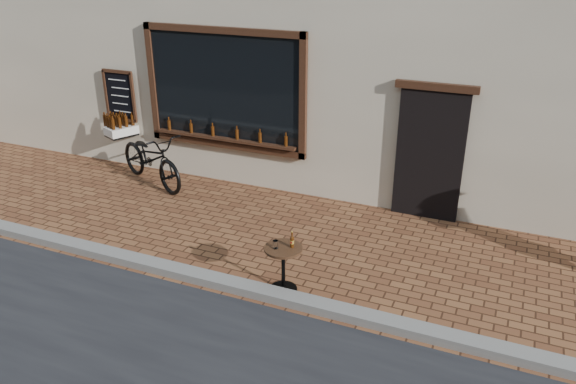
% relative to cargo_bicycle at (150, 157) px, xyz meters
% --- Properties ---
extents(ground, '(90.00, 90.00, 0.00)m').
position_rel_cargo_bicycle_xyz_m(ground, '(3.26, -2.83, -0.54)').
color(ground, brown).
rests_on(ground, ground).
extents(kerb, '(90.00, 0.25, 0.12)m').
position_rel_cargo_bicycle_xyz_m(kerb, '(3.26, -2.63, -0.48)').
color(kerb, slate).
rests_on(kerb, ground).
extents(cargo_bicycle, '(2.42, 1.54, 1.14)m').
position_rel_cargo_bicycle_xyz_m(cargo_bicycle, '(0.00, 0.00, 0.00)').
color(cargo_bicycle, black).
rests_on(cargo_bicycle, ground).
extents(bistro_table, '(0.51, 0.51, 0.88)m').
position_rel_cargo_bicycle_xyz_m(bistro_table, '(3.84, -2.39, -0.07)').
color(bistro_table, black).
rests_on(bistro_table, ground).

